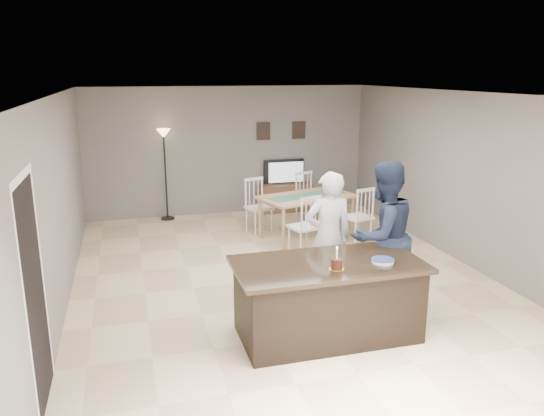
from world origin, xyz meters
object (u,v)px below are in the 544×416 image
object	(u,v)px
man	(383,236)
dining_table	(307,203)
kitchen_island	(327,299)
floor_lamp	(164,150)
television	(285,172)
plate_stack	(383,261)
tv_console	(286,198)
birthday_cake	(337,264)
woman	(328,237)

from	to	relation	value
man	dining_table	world-z (taller)	man
kitchen_island	floor_lamp	distance (m)	5.84
television	plate_stack	world-z (taller)	television
kitchen_island	tv_console	bearing A→B (deg)	77.84
birthday_cake	floor_lamp	world-z (taller)	floor_lamp
tv_console	man	bearing A→B (deg)	-92.85
man	plate_stack	xyz separation A→B (m)	(-0.36, -0.72, -0.04)
television	plate_stack	size ratio (longest dim) A/B	3.53
dining_table	birthday_cake	bearing A→B (deg)	-120.74
tv_console	floor_lamp	bearing A→B (deg)	179.55
floor_lamp	television	bearing A→B (deg)	1.11
tv_console	television	size ratio (longest dim) A/B	1.31
man	television	bearing A→B (deg)	-107.59
woman	plate_stack	xyz separation A→B (m)	(0.22, -1.12, 0.04)
man	floor_lamp	world-z (taller)	man
kitchen_island	birthday_cake	size ratio (longest dim) A/B	8.30
television	birthday_cake	bearing A→B (deg)	78.49
kitchen_island	tv_console	size ratio (longest dim) A/B	1.79
plate_stack	man	bearing A→B (deg)	63.40
tv_console	dining_table	world-z (taller)	dining_table
woman	plate_stack	size ratio (longest dim) A/B	6.78
man	plate_stack	world-z (taller)	man
woman	plate_stack	distance (m)	1.14
television	woman	size ratio (longest dim) A/B	0.52
man	birthday_cake	bearing A→B (deg)	24.48
plate_stack	dining_table	world-z (taller)	dining_table
man	floor_lamp	bearing A→B (deg)	-80.03
television	woman	bearing A→B (deg)	80.02
man	floor_lamp	distance (m)	5.57
television	man	size ratio (longest dim) A/B	0.47
kitchen_island	television	xyz separation A→B (m)	(1.20, 5.64, 0.41)
television	dining_table	size ratio (longest dim) A/B	0.40
woman	television	bearing A→B (deg)	-96.53
kitchen_island	woman	distance (m)	1.11
kitchen_island	dining_table	world-z (taller)	dining_table
television	plate_stack	xyz separation A→B (m)	(-0.61, -5.81, 0.06)
woman	plate_stack	world-z (taller)	woman
woman	dining_table	distance (m)	2.76
plate_stack	floor_lamp	world-z (taller)	floor_lamp
birthday_cake	woman	bearing A→B (deg)	72.59
tv_console	birthday_cake	bearing A→B (deg)	-101.64
plate_stack	tv_console	bearing A→B (deg)	83.94
floor_lamp	birthday_cake	bearing A→B (deg)	-76.65
television	dining_table	bearing A→B (deg)	84.53
plate_stack	floor_lamp	xyz separation A→B (m)	(-1.96, 5.76, 0.54)
kitchen_island	man	world-z (taller)	man
kitchen_island	birthday_cake	bearing A→B (deg)	-88.26
tv_console	birthday_cake	size ratio (longest dim) A/B	4.63
tv_console	television	distance (m)	0.57
birthday_cake	plate_stack	distance (m)	0.59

